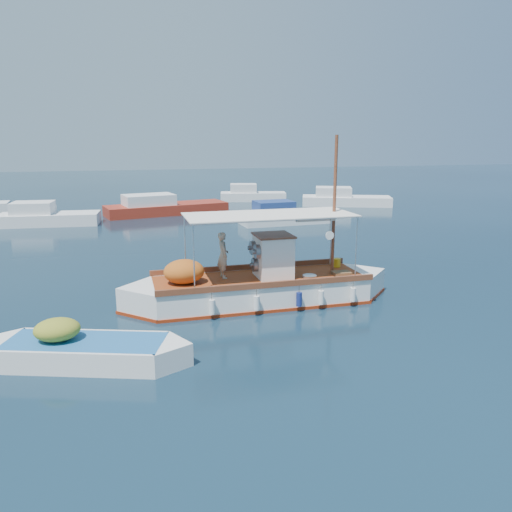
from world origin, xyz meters
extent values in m
plane|color=black|center=(0.00, 0.00, 0.00)|extent=(160.00, 160.00, 0.00)
cube|color=white|center=(-0.27, 0.37, 0.35)|extent=(7.56, 2.57, 1.11)
cube|color=white|center=(-4.04, 0.34, 0.35)|extent=(2.52, 2.52, 1.11)
cube|color=white|center=(3.50, 0.40, 0.35)|extent=(2.52, 2.52, 1.11)
cube|color=maroon|center=(-0.27, 0.37, 0.02)|extent=(7.66, 2.65, 0.18)
cube|color=maroon|center=(-0.27, 0.37, 0.88)|extent=(7.56, 2.37, 0.06)
cube|color=brown|center=(-0.28, 1.64, 1.01)|extent=(7.64, 0.16, 0.20)
cube|color=brown|center=(-0.26, -0.90, 1.01)|extent=(7.64, 0.16, 0.20)
cube|color=white|center=(0.24, 0.38, 1.66)|extent=(1.22, 1.32, 1.51)
cube|color=brown|center=(0.24, 0.38, 2.44)|extent=(1.32, 1.42, 0.06)
cylinder|color=slate|center=(-0.42, 0.05, 1.96)|extent=(0.23, 0.50, 0.50)
cylinder|color=slate|center=(-0.42, 0.69, 1.96)|extent=(0.23, 0.50, 0.50)
cylinder|color=slate|center=(-0.42, 0.37, 1.41)|extent=(0.23, 0.50, 0.50)
cylinder|color=brown|center=(2.55, 0.39, 3.42)|extent=(0.12, 0.12, 5.03)
cylinder|color=brown|center=(1.74, 0.39, 3.02)|extent=(1.81, 0.09, 0.08)
cylinder|color=silver|center=(-2.79, 1.46, 2.04)|extent=(0.04, 0.04, 2.26)
cylinder|color=silver|center=(-2.77, -0.75, 2.04)|extent=(0.04, 0.04, 2.26)
cylinder|color=silver|center=(2.94, 1.50, 2.04)|extent=(0.04, 0.04, 2.26)
cylinder|color=silver|center=(2.96, -0.71, 2.04)|extent=(0.04, 0.04, 2.26)
cube|color=silver|center=(0.08, 0.37, 3.19)|extent=(5.95, 2.46, 0.04)
ellipsoid|color=#B8581A|center=(-2.98, 0.35, 1.33)|extent=(1.42, 1.21, 0.84)
cube|color=gold|center=(1.04, 0.93, 1.11)|extent=(0.25, 0.18, 0.40)
cylinder|color=gold|center=(3.05, 1.10, 1.08)|extent=(0.30, 0.30, 0.34)
cube|color=brown|center=(2.75, -0.01, 0.97)|extent=(0.66, 0.46, 0.12)
cylinder|color=#B2B2B2|center=(1.45, -0.17, 0.97)|extent=(0.51, 0.51, 0.12)
cylinder|color=white|center=(1.95, -0.67, 2.54)|extent=(0.30, 0.03, 0.30)
cylinder|color=white|center=(-2.27, -1.05, 0.45)|extent=(0.20, 0.20, 0.48)
cylinder|color=navy|center=(0.75, -1.03, 0.45)|extent=(0.20, 0.20, 0.48)
cylinder|color=white|center=(2.76, -1.01, 0.45)|extent=(0.20, 0.20, 0.48)
imported|color=#A29B86|center=(-1.54, 0.69, 1.75)|extent=(0.43, 0.63, 1.66)
cube|color=white|center=(-6.05, -3.37, 0.22)|extent=(4.44, 2.84, 0.81)
cube|color=white|center=(-8.01, -2.72, 0.22)|extent=(1.53, 1.53, 0.81)
cube|color=white|center=(-4.09, -4.02, 0.22)|extent=(1.53, 1.53, 0.81)
cube|color=#22609C|center=(-6.05, -3.37, 0.61)|extent=(4.38, 2.67, 0.04)
ellipsoid|color=olive|center=(-6.73, -3.15, 0.93)|extent=(1.43, 1.30, 0.59)
cube|color=silver|center=(-9.91, 19.98, 0.30)|extent=(6.75, 2.92, 1.00)
cube|color=silver|center=(-10.89, 20.05, 1.20)|extent=(2.79, 2.24, 0.80)
cube|color=maroon|center=(-1.67, 22.99, 0.30)|extent=(9.74, 4.75, 1.00)
cube|color=silver|center=(-3.04, 22.69, 1.20)|extent=(4.17, 3.13, 0.80)
cube|color=silver|center=(6.03, 16.42, 0.30)|extent=(6.59, 2.67, 1.00)
cube|color=navy|center=(5.07, 16.35, 1.20)|extent=(2.71, 2.05, 0.80)
cube|color=silver|center=(14.11, 24.12, 0.30)|extent=(8.08, 5.15, 1.00)
cube|color=silver|center=(13.03, 24.52, 1.20)|extent=(3.65, 3.15, 0.80)
cube|color=silver|center=(6.97, 29.42, 0.30)|extent=(6.39, 3.26, 1.00)
cube|color=silver|center=(6.07, 29.62, 1.20)|extent=(2.75, 2.18, 0.80)
camera|label=1|loc=(-4.81, -16.34, 5.83)|focal=35.00mm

